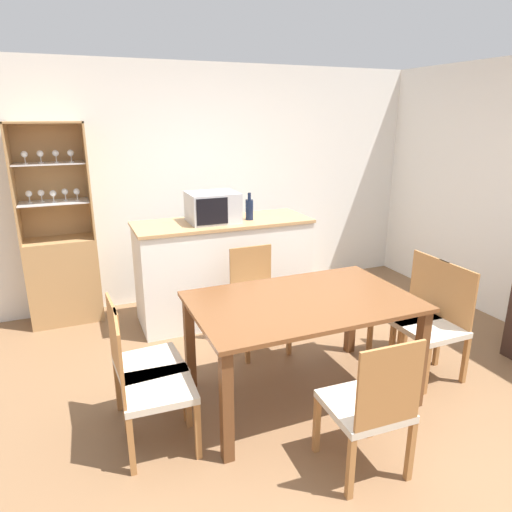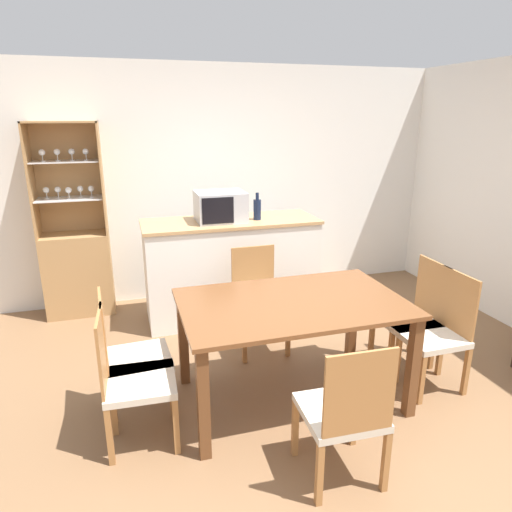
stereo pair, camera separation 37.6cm
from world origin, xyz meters
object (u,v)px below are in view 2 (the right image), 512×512
at_px(dining_chair_head_near, 344,413).
at_px(dining_chair_head_far, 258,301).
at_px(display_cabinet, 77,259).
at_px(dining_chair_side_right_near, 436,332).
at_px(wine_bottle, 257,209).
at_px(dining_chair_side_right_far, 413,317).
at_px(dining_table, 292,315).
at_px(dining_chair_side_left_far, 130,357).
at_px(microwave, 220,206).
at_px(dining_chair_side_left_near, 132,379).

bearing_deg(dining_chair_head_near, dining_chair_head_far, 92.08).
bearing_deg(dining_chair_head_near, display_cabinet, 120.44).
distance_m(display_cabinet, dining_chair_side_right_near, 3.51).
bearing_deg(wine_bottle, dining_chair_side_right_far, -56.08).
distance_m(dining_table, dining_chair_head_far, 0.86).
height_order(dining_chair_side_left_far, wine_bottle, wine_bottle).
distance_m(dining_chair_head_near, wine_bottle, 2.45).
height_order(dining_chair_side_left_far, dining_chair_head_near, same).
xyz_separation_m(display_cabinet, dining_table, (1.58, -2.10, 0.08)).
height_order(microwave, wine_bottle, microwave).
bearing_deg(dining_chair_head_near, dining_chair_side_left_far, 141.10).
bearing_deg(dining_chair_side_left_near, dining_chair_side_right_near, 92.72).
bearing_deg(wine_bottle, dining_chair_side_left_near, -128.43).
height_order(display_cabinet, dining_chair_side_left_far, display_cabinet).
distance_m(dining_table, microwave, 1.65).
height_order(display_cabinet, dining_chair_head_far, display_cabinet).
bearing_deg(dining_chair_head_near, microwave, 96.02).
bearing_deg(dining_chair_side_right_near, display_cabinet, 49.59).
xyz_separation_m(dining_chair_side_left_near, dining_chair_head_near, (1.12, -0.68, 0.00)).
xyz_separation_m(dining_chair_head_near, dining_chair_side_right_near, (1.12, 0.68, 0.00)).
distance_m(dining_chair_head_far, dining_chair_side_right_near, 1.48).
relative_size(dining_chair_head_far, dining_chair_side_left_far, 1.00).
relative_size(dining_chair_head_near, wine_bottle, 3.35).
xyz_separation_m(dining_table, dining_chair_side_left_near, (-1.12, -0.14, -0.22)).
relative_size(dining_chair_side_right_near, microwave, 1.91).
height_order(dining_chair_side_right_far, wine_bottle, wine_bottle).
bearing_deg(dining_chair_head_near, dining_chair_side_right_far, 43.14).
relative_size(dining_chair_side_left_near, dining_chair_side_right_near, 1.00).
distance_m(dining_chair_head_far, dining_chair_side_left_near, 1.48).
bearing_deg(display_cabinet, wine_bottle, -18.22).
xyz_separation_m(dining_chair_side_left_far, wine_bottle, (1.32, 1.37, 0.68)).
relative_size(dining_chair_head_far, dining_chair_side_right_far, 1.00).
height_order(dining_chair_side_left_near, wine_bottle, wine_bottle).
distance_m(display_cabinet, dining_chair_side_right_far, 3.33).
xyz_separation_m(dining_chair_head_far, dining_chair_side_left_near, (-1.12, -0.97, 0.00)).
xyz_separation_m(dining_table, dining_chair_head_near, (-0.00, -0.83, -0.22)).
xyz_separation_m(dining_chair_head_near, microwave, (-0.16, 2.39, 0.72)).
xyz_separation_m(dining_chair_head_far, dining_chair_side_left_far, (-1.12, -0.68, 0.00)).
distance_m(dining_chair_head_far, dining_chair_side_right_far, 1.31).
bearing_deg(dining_chair_side_right_far, dining_chair_side_right_near, -179.58).
relative_size(dining_chair_side_left_near, microwave, 1.91).
distance_m(dining_table, dining_chair_side_left_far, 1.15).
height_order(dining_table, microwave, microwave).
bearing_deg(dining_chair_side_left_far, microwave, 142.77).
relative_size(display_cabinet, dining_chair_side_left_far, 2.18).
relative_size(dining_chair_head_far, dining_chair_head_near, 1.00).
distance_m(dining_chair_side_left_far, dining_chair_side_left_near, 0.29).
relative_size(display_cabinet, dining_chair_head_near, 2.18).
height_order(dining_chair_side_right_far, dining_chair_side_right_near, same).
relative_size(dining_chair_head_near, microwave, 1.91).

